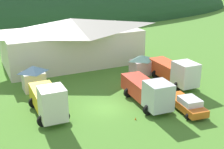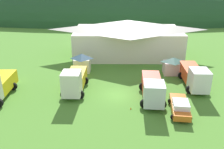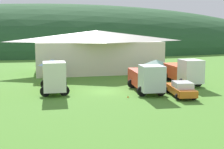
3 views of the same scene
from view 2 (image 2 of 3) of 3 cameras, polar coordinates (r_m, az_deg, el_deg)
name	(u,v)px [view 2 (image 2 of 3)]	position (r m, az deg, el deg)	size (l,w,h in m)	color
ground_plane	(117,95)	(32.94, 1.25, -4.76)	(200.00, 200.00, 0.00)	#4C842D
forested_hill_backdrop	(115,13)	(99.99, 0.74, 14.07)	(162.74, 60.00, 29.78)	#234C28
depot_building	(128,38)	(47.58, 3.63, 8.54)	(21.47, 11.01, 6.86)	silver
play_shed_cream	(82,62)	(40.20, -6.93, 2.77)	(2.76, 2.39, 3.06)	beige
play_shed_pink	(173,65)	(40.21, 13.88, 2.04)	(3.05, 2.39, 2.78)	beige
heavy_rig_striped	(74,80)	(33.29, -8.74, -1.37)	(3.23, 7.34, 3.67)	silver
tow_truck_silver	(152,88)	(31.45, 9.34, -3.14)	(3.52, 8.05, 3.28)	silver
heavy_rig_white	(194,76)	(36.37, 18.54, -0.31)	(3.31, 8.15, 3.38)	white
service_pickup_orange	(180,106)	(29.76, 15.43, -7.08)	(2.79, 5.58, 1.66)	orange
traffic_cone_near_pickup	(131,109)	(29.85, 4.36, -7.98)	(0.36, 0.36, 0.47)	orange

